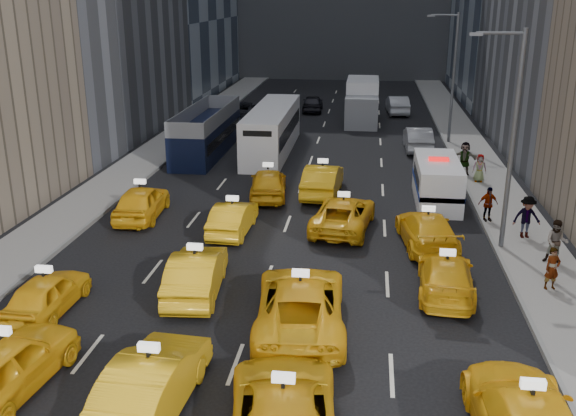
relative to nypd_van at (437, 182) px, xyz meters
name	(u,v)px	position (x,y,z in m)	size (l,w,h in m)	color
ground	(220,405)	(-7.17, -18.20, -1.07)	(160.00, 160.00, 0.00)	black
sidewalk_west	(148,158)	(-17.67, 6.80, -0.99)	(3.00, 90.00, 0.15)	gray
sidewalk_east	(481,169)	(3.33, 6.80, -0.99)	(3.00, 90.00, 0.15)	gray
curb_west	(170,158)	(-16.22, 6.80, -0.98)	(0.15, 90.00, 0.18)	slate
curb_east	(457,168)	(1.88, 6.80, -0.98)	(0.15, 90.00, 0.18)	slate
streetlight_near	(510,134)	(2.01, -6.20, 3.85)	(2.15, 0.22, 9.00)	#595B60
streetlight_far	(452,74)	(2.01, 13.80, 3.85)	(2.15, 0.22, 9.00)	#595B60
taxi_4	(6,365)	(-12.95, -18.33, -0.24)	(1.95, 4.86, 1.65)	yellow
taxi_5	(152,383)	(-8.84, -18.59, -0.26)	(1.71, 4.92, 1.62)	yellow
taxi_6	(284,414)	(-5.33, -19.39, -0.29)	(2.58, 5.60, 1.56)	yellow
taxi_8	(47,294)	(-14.08, -13.84, -0.39)	(1.60, 3.98, 1.36)	yellow
taxi_9	(196,273)	(-9.48, -11.84, -0.28)	(1.67, 4.79, 1.58)	yellow
taxi_10	(300,303)	(-5.53, -13.77, -0.23)	(2.77, 6.00, 1.67)	yellow
taxi_11	(446,276)	(-0.65, -10.73, -0.38)	(1.92, 4.71, 1.37)	yellow
taxi_12	(141,202)	(-14.18, -4.22, -0.27)	(1.87, 4.66, 1.59)	yellow
taxi_13	(233,218)	(-9.44, -5.66, -0.37)	(1.48, 4.26, 1.40)	yellow
taxi_14	(343,214)	(-4.56, -4.59, -0.34)	(2.40, 5.21, 1.45)	yellow
taxi_15	(427,230)	(-0.96, -6.26, -0.33)	(2.07, 5.09, 1.48)	yellow
taxi_16	(268,183)	(-8.68, -0.28, -0.29)	(1.84, 4.57, 1.56)	yellow
taxi_17	(323,180)	(-5.89, 0.51, -0.24)	(1.74, 5.00, 1.65)	yellow
nypd_van	(437,182)	(0.00, 0.00, 0.00)	(2.24, 5.54, 2.36)	white
double_decker	(207,131)	(-14.22, 8.80, 0.44)	(3.24, 10.65, 3.05)	black
city_bus	(272,130)	(-9.97, 9.79, 0.43)	(3.45, 11.84, 3.02)	white
box_truck	(362,102)	(-4.16, 21.09, 0.63)	(3.09, 7.70, 3.45)	silver
misc_car_0	(418,139)	(-0.20, 11.49, -0.27)	(1.70, 4.87, 1.60)	#94959B
misc_car_1	(246,110)	(-14.03, 21.48, -0.35)	(2.37, 5.13, 1.43)	black
misc_car_2	(362,101)	(-4.28, 27.33, -0.32)	(2.11, 5.18, 1.50)	slate
misc_car_3	(313,103)	(-8.64, 25.50, -0.32)	(1.76, 4.37, 1.49)	black
misc_car_4	(397,105)	(-1.10, 25.30, -0.27)	(1.69, 4.85, 1.60)	#A9ACB1
pedestrian_0	(552,268)	(3.10, -10.18, -0.13)	(0.57, 0.38, 1.57)	gray
pedestrian_1	(556,242)	(3.86, -7.76, -0.03)	(0.86, 0.47, 1.77)	gray
pedestrian_2	(527,217)	(3.34, -5.02, 0.01)	(1.20, 0.50, 1.86)	gray
pedestrian_3	(488,204)	(2.05, -2.99, -0.11)	(0.95, 0.43, 1.62)	gray
pedestrian_4	(480,168)	(2.69, 3.66, -0.13)	(0.77, 0.42, 1.57)	gray
pedestrian_5	(465,158)	(2.04, 5.09, 0.04)	(1.78, 0.51, 1.92)	gray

